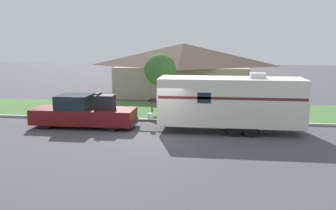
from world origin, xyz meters
name	(u,v)px	position (x,y,z in m)	size (l,w,h in m)	color
ground_plane	(159,137)	(0.00, 0.00, 0.00)	(120.00, 120.00, 0.00)	#47474C
curb_strip	(168,120)	(0.00, 3.75, 0.07)	(80.00, 0.30, 0.14)	#999993
lawn_strip	(175,110)	(0.00, 7.40, 0.01)	(80.00, 7.00, 0.03)	#477538
house_across_street	(183,68)	(-0.13, 15.39, 2.43)	(12.33, 7.62, 4.68)	gray
pickup_truck	(83,113)	(-4.65, 1.68, 0.84)	(6.01, 1.98, 2.01)	black
travel_trailer	(231,101)	(3.71, 1.68, 1.70)	(9.00, 2.44, 3.24)	black
mailbox	(152,103)	(-1.18, 4.83, 0.96)	(0.48, 0.20, 1.25)	brown
tree_in_yard	(160,70)	(-1.07, 7.60, 2.89)	(2.29, 2.29, 4.05)	brown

